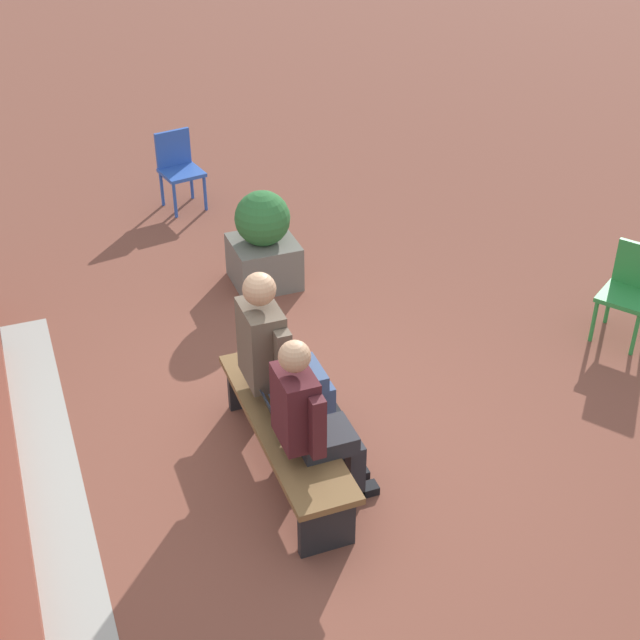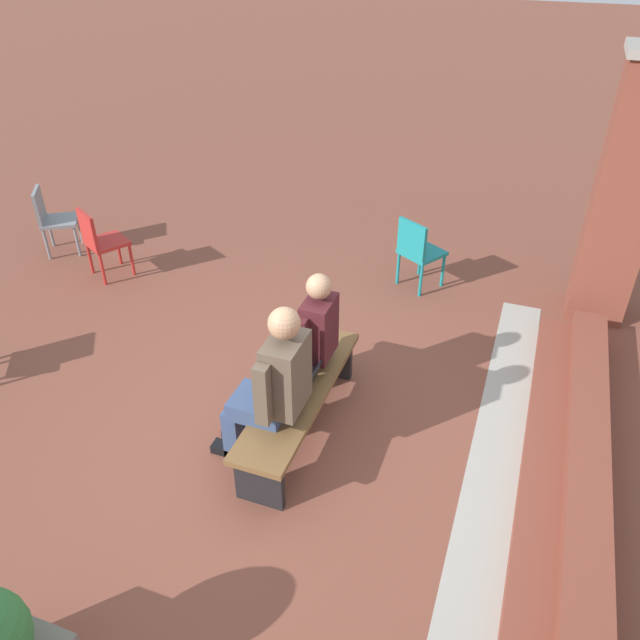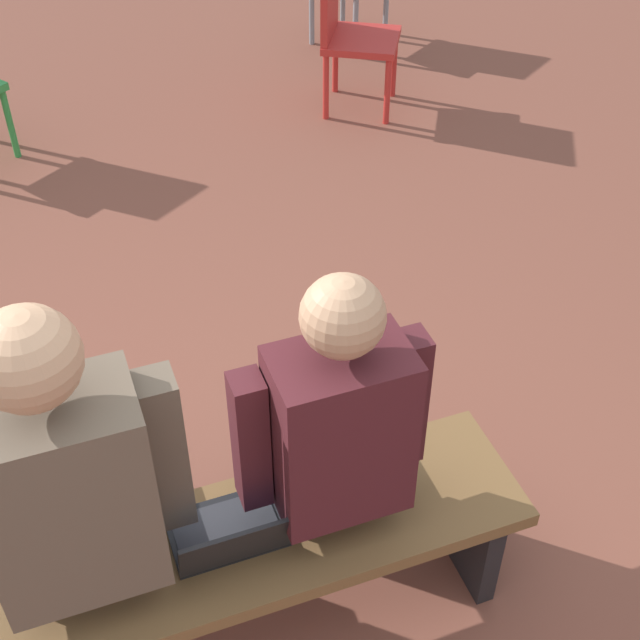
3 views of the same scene
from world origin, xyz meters
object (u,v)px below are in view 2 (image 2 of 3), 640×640
Objects in this scene: bench at (300,398)px; laptop at (303,382)px; person_adult at (272,384)px; plastic_chair_far_left at (100,239)px; plastic_chair_by_pillar at (418,249)px; plastic_chair_near_bench_left at (52,217)px; person_student at (307,338)px.

laptop is at bearing 161.45° from bench.
person_adult reaches higher than bench.
plastic_chair_far_left reaches higher than bench.
plastic_chair_by_pillar is 1.00× the size of plastic_chair_near_bench_left.
plastic_chair_by_pillar is at bearing 98.92° from plastic_chair_near_bench_left.
person_student is (-0.35, -0.07, 0.36)m from bench.
person_adult is at bearing -11.90° from bench.
laptop is at bearing -7.62° from plastic_chair_by_pillar.
plastic_chair_far_left reaches higher than laptop.
plastic_chair_near_bench_left is at bearing -81.08° from plastic_chair_by_pillar.
laptop is 0.38× the size of plastic_chair_by_pillar.
plastic_chair_near_bench_left reaches higher than bench.
person_adult is (0.69, -0.01, 0.04)m from person_student.
plastic_chair_near_bench_left is at bearing -111.99° from person_student.
person_student is 0.69m from person_adult.
bench is at bearing 168.10° from person_adult.
plastic_chair_by_pillar is (-2.66, 0.36, 0.13)m from bench.
laptop is 4.51m from plastic_chair_near_bench_left.
person_adult is 1.70× the size of plastic_chair_far_left.
bench is 0.50m from person_student.
plastic_chair_near_bench_left is at bearing -119.99° from person_adult.
plastic_chair_near_bench_left is at bearing -115.26° from laptop.
person_student reaches higher than plastic_chair_far_left.
person_adult reaches higher than laptop.
person_student is 1.58× the size of plastic_chair_near_bench_left.
person_student is at bearing 67.00° from plastic_chair_far_left.
plastic_chair_near_bench_left reaches higher than laptop.
plastic_chair_near_bench_left is (-1.93, -4.08, -0.02)m from laptop.
bench is at bearing -18.55° from laptop.
plastic_chair_far_left is (-1.99, -3.06, -0.27)m from person_adult.
plastic_chair_far_left is (0.32, 0.94, 0.00)m from plastic_chair_near_bench_left.
plastic_chair_by_pillar is 3.64m from plastic_chair_far_left.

